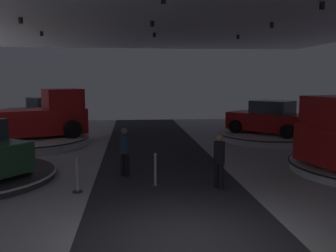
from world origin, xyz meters
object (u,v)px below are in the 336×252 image
at_px(display_platform_far_left, 28,141).
at_px(display_car_deep_left, 44,111).
at_px(pickup_truck_far_left, 34,118).
at_px(visitor_walking_near, 219,158).
at_px(visitor_walking_far, 125,149).
at_px(display_platform_deep_left, 44,124).
at_px(display_platform_far_right, 269,136).
at_px(display_car_far_right, 270,119).

xyz_separation_m(display_platform_far_left, display_car_deep_left, (-0.98, 7.54, 0.78)).
relative_size(pickup_truck_far_left, visitor_walking_near, 3.58).
xyz_separation_m(visitor_walking_near, visitor_walking_far, (-2.72, 1.68, 0.00)).
bearing_deg(display_car_deep_left, display_platform_deep_left, -137.02).
relative_size(display_platform_far_left, pickup_truck_far_left, 1.00).
height_order(display_platform_deep_left, visitor_walking_near, visitor_walking_near).
relative_size(display_platform_far_right, display_platform_deep_left, 1.06).
bearing_deg(visitor_walking_near, display_platform_far_right, 60.56).
distance_m(display_platform_far_right, display_car_deep_left, 14.91).
bearing_deg(visitor_walking_near, display_car_far_right, 60.38).
bearing_deg(display_car_far_right, pickup_truck_far_left, -178.80).
xyz_separation_m(pickup_truck_far_left, display_car_deep_left, (-1.28, 7.42, -0.32)).
bearing_deg(visitor_walking_far, visitor_walking_near, -31.78).
xyz_separation_m(display_car_far_right, display_platform_deep_left, (-13.10, 7.15, -0.98)).
height_order(display_car_far_right, display_platform_deep_left, display_car_far_right).
distance_m(display_platform_deep_left, visitor_walking_far, 14.86).
height_order(display_platform_far_left, display_platform_far_right, display_platform_far_left).
relative_size(pickup_truck_far_left, display_car_deep_left, 1.33).
distance_m(pickup_truck_far_left, display_platform_deep_left, 7.60).
relative_size(pickup_truck_far_left, visitor_walking_far, 3.58).
relative_size(display_platform_far_left, display_platform_deep_left, 1.16).
xyz_separation_m(display_car_far_right, visitor_walking_near, (-4.68, -8.23, -0.20)).
height_order(display_platform_far_left, visitor_walking_near, visitor_walking_near).
height_order(pickup_truck_far_left, display_car_deep_left, pickup_truck_far_left).
xyz_separation_m(display_platform_far_left, visitor_walking_near, (7.42, -7.85, 0.70)).
bearing_deg(pickup_truck_far_left, visitor_walking_far, -55.00).
bearing_deg(visitor_walking_near, pickup_truck_far_left, 131.76).
height_order(display_car_deep_left, visitor_walking_far, display_car_deep_left).
bearing_deg(display_car_far_right, visitor_walking_near, -119.62).
relative_size(display_car_far_right, visitor_walking_far, 2.71).
relative_size(display_platform_deep_left, visitor_walking_near, 3.08).
distance_m(display_platform_far_left, pickup_truck_far_left, 1.15).
distance_m(display_car_far_right, display_platform_deep_left, 14.96).
xyz_separation_m(display_platform_deep_left, visitor_walking_far, (5.71, -13.69, 0.78)).
height_order(display_platform_deep_left, display_car_deep_left, display_car_deep_left).
relative_size(display_platform_far_left, visitor_walking_near, 3.58).
bearing_deg(display_platform_far_left, display_car_far_right, 1.77).
bearing_deg(visitor_walking_far, display_car_deep_left, 112.52).
distance_m(pickup_truck_far_left, display_platform_far_right, 11.84).
xyz_separation_m(pickup_truck_far_left, visitor_walking_far, (4.41, -6.30, -0.40)).
bearing_deg(pickup_truck_far_left, display_car_far_right, 1.20).
distance_m(display_platform_far_left, display_platform_far_right, 12.08).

